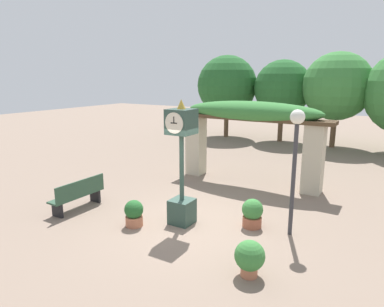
{
  "coord_description": "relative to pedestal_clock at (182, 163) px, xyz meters",
  "views": [
    {
      "loc": [
        4.41,
        -7.02,
        3.73
      ],
      "look_at": [
        -0.13,
        0.45,
        1.76
      ],
      "focal_mm": 32.0,
      "sensor_mm": 36.0,
      "label": 1
    }
  ],
  "objects": [
    {
      "name": "tree_line",
      "position": [
        0.67,
        12.47,
        1.49
      ],
      "size": [
        13.45,
        4.1,
        5.06
      ],
      "color": "brown",
      "rests_on": "ground"
    },
    {
      "name": "potted_plant_near_left",
      "position": [
        2.42,
        -1.38,
        -1.23
      ],
      "size": [
        0.59,
        0.59,
        0.72
      ],
      "color": "#B26B4C",
      "rests_on": "ground"
    },
    {
      "name": "park_bench",
      "position": [
        -3.04,
        -0.75,
        -1.18
      ],
      "size": [
        0.42,
        1.7,
        0.89
      ],
      "rotation": [
        0.0,
        0.0,
        -1.57
      ],
      "color": "#2D4C38",
      "rests_on": "ground"
    },
    {
      "name": "lamp_post",
      "position": [
        2.59,
        0.81,
        0.6
      ],
      "size": [
        0.34,
        0.34,
        3.02
      ],
      "color": "#333338",
      "rests_on": "ground"
    },
    {
      "name": "ground_plane",
      "position": [
        0.13,
        0.05,
        -1.62
      ],
      "size": [
        60.0,
        60.0,
        0.0
      ],
      "primitive_type": "plane",
      "color": "#7F6B5B"
    },
    {
      "name": "potted_plant_far_left",
      "position": [
        1.65,
        0.73,
        -1.25
      ],
      "size": [
        0.53,
        0.53,
        0.74
      ],
      "color": "#9E563D",
      "rests_on": "ground"
    },
    {
      "name": "pedestal_clock",
      "position": [
        0.0,
        0.0,
        0.0
      ],
      "size": [
        0.62,
        0.66,
        3.2
      ],
      "color": "#2D473D",
      "rests_on": "ground"
    },
    {
      "name": "potted_plant_near_right",
      "position": [
        -0.95,
        -0.78,
        -1.28
      ],
      "size": [
        0.48,
        0.48,
        0.68
      ],
      "color": "#B26B4C",
      "rests_on": "ground"
    },
    {
      "name": "pergola",
      "position": [
        0.13,
        4.2,
        0.54
      ],
      "size": [
        5.61,
        1.21,
        2.91
      ],
      "color": "#BCB299",
      "rests_on": "ground"
    }
  ]
}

